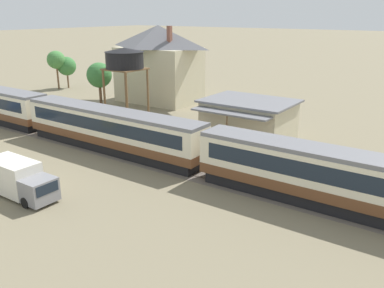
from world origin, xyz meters
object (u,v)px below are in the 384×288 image
(passenger_train, at_px, (208,149))
(yard_tree_0, at_px, (67,66))
(yard_tree_1, at_px, (99,75))
(station_building, at_px, (249,121))
(delivery_truck_grey, at_px, (19,179))
(yard_tree_2, at_px, (56,60))
(water_tower, at_px, (125,60))
(station_house_grey_roof, at_px, (159,63))

(passenger_train, height_order, yard_tree_0, yard_tree_0)
(yard_tree_1, bearing_deg, yard_tree_0, 154.14)
(station_building, xyz_separation_m, delivery_truck_grey, (-7.75, -21.17, -0.95))
(yard_tree_2, bearing_deg, delivery_truck_grey, -41.14)
(delivery_truck_grey, distance_m, yard_tree_2, 45.23)
(water_tower, bearing_deg, station_building, -0.97)
(station_house_grey_roof, bearing_deg, station_building, -27.40)
(passenger_train, relative_size, yard_tree_0, 15.84)
(water_tower, bearing_deg, yard_tree_1, 167.55)
(yard_tree_0, bearing_deg, station_house_grey_roof, 1.30)
(water_tower, bearing_deg, passenger_train, -28.57)
(station_building, distance_m, yard_tree_2, 42.65)
(delivery_truck_grey, bearing_deg, passenger_train, 50.33)
(station_building, distance_m, water_tower, 18.14)
(water_tower, distance_m, delivery_truck_grey, 24.30)
(yard_tree_1, relative_size, yard_tree_2, 0.98)
(passenger_train, bearing_deg, yard_tree_0, 154.70)
(yard_tree_1, bearing_deg, station_house_grey_roof, 71.03)
(yard_tree_0, bearing_deg, water_tower, -22.56)
(passenger_train, height_order, yard_tree_1, yard_tree_1)
(station_building, relative_size, yard_tree_1, 1.39)
(delivery_truck_grey, bearing_deg, yard_tree_2, 138.86)
(station_house_grey_roof, height_order, yard_tree_0, station_house_grey_roof)
(delivery_truck_grey, bearing_deg, water_tower, 114.19)
(station_house_grey_roof, xyz_separation_m, water_tower, (3.15, -10.36, 1.62))
(water_tower, relative_size, yard_tree_0, 1.61)
(station_house_grey_roof, bearing_deg, delivery_truck_grey, -68.09)
(station_house_grey_roof, height_order, yard_tree_2, station_house_grey_roof)
(passenger_train, bearing_deg, delivery_truck_grey, -129.67)
(passenger_train, height_order, delivery_truck_grey, passenger_train)
(passenger_train, xyz_separation_m, delivery_truck_grey, (-9.27, -11.17, -0.98))
(station_building, bearing_deg, yard_tree_0, 166.12)
(delivery_truck_grey, xyz_separation_m, yard_tree_0, (-33.44, 31.36, 2.52))
(yard_tree_0, height_order, yard_tree_2, yard_tree_2)
(station_house_grey_roof, xyz_separation_m, delivery_truck_grey, (12.80, -31.83, -4.44))
(station_house_grey_roof, relative_size, delivery_truck_grey, 2.02)
(yard_tree_0, bearing_deg, yard_tree_1, -25.86)
(delivery_truck_grey, relative_size, yard_tree_0, 1.14)
(station_house_grey_roof, distance_m, yard_tree_2, 21.27)
(passenger_train, distance_m, yard_tree_0, 47.26)
(station_building, height_order, water_tower, water_tower)
(passenger_train, bearing_deg, station_house_grey_roof, 136.89)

